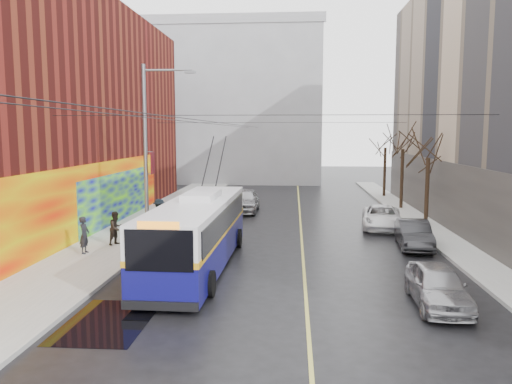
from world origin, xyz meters
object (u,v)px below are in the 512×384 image
parked_car_b (414,234)px  parked_car_c (382,217)px  tree_far (386,139)px  streetlight_pole (149,150)px  trolleybus (198,232)px  pedestrian_c (159,215)px  following_car (244,200)px  parked_car_a (438,286)px  pedestrian_b (116,228)px  pedestrian_a (84,235)px  tree_mid (403,138)px  tree_near (429,145)px

parked_car_b → parked_car_c: (-0.69, 5.03, -0.01)m
tree_far → parked_car_c: bearing=-100.5°
streetlight_pole → trolleybus: streetlight_pole is taller
pedestrian_c → following_car: bearing=-80.7°
tree_far → parked_car_b: tree_far is taller
parked_car_c → following_car: bearing=155.0°
parked_car_a → parked_car_b: 8.51m
tree_far → pedestrian_b: tree_far is taller
trolleybus → pedestrian_a: (-5.57, 1.43, -0.52)m
trolleybus → parked_car_b: bearing=24.4°
parked_car_c → pedestrian_a: (-14.87, -7.90, 0.33)m
tree_mid → pedestrian_c: bearing=-147.2°
tree_far → following_car: (-11.48, -8.89, -4.31)m
tree_far → pedestrian_b: (-16.73, -20.51, -4.16)m
tree_far → pedestrian_c: bearing=-132.4°
parked_car_b → parked_car_c: 5.07m
trolleybus → parked_car_a: bearing=-24.1°
tree_mid → trolleybus: (-11.99, -16.80, -3.72)m
tree_mid → parked_car_a: 21.65m
trolleybus → parked_car_a: (8.79, -4.13, -0.84)m
parked_car_c → pedestrian_b: (-14.04, -6.05, 0.30)m
streetlight_pole → tree_near: bearing=21.6°
trolleybus → pedestrian_a: trolleybus is taller
pedestrian_a → following_car: bearing=-25.5°
tree_near → parked_car_a: bearing=-102.9°
parked_car_c → tree_far: bearing=86.8°
tree_mid → parked_car_a: (-3.20, -20.92, -4.56)m
streetlight_pole → pedestrian_c: streetlight_pole is taller
tree_mid → parked_car_b: size_ratio=1.60×
tree_far → parked_car_c: tree_far is taller
pedestrian_b → tree_near: bearing=-42.4°
tree_mid → pedestrian_c: tree_mid is taller
following_car → pedestrian_a: 14.78m
tree_near → tree_mid: (0.00, 7.00, 0.28)m
parked_car_b → parked_car_c: bearing=102.4°
tree_mid → pedestrian_a: 23.72m
pedestrian_b → trolleybus: bearing=-98.3°
tree_mid → pedestrian_c: 18.92m
parked_car_b → pedestrian_c: (-13.50, 2.49, 0.38)m
parked_car_c → following_car: (-8.79, 5.58, 0.15)m
tree_near → trolleybus: tree_near is taller
trolleybus → following_car: bearing=89.1°
tree_far → parked_car_b: (-2.00, -19.49, -4.46)m
trolleybus → pedestrian_b: bearing=146.4°
parked_car_c → pedestrian_c: pedestrian_c is taller
pedestrian_c → parked_car_b: bearing=-154.8°
pedestrian_b → parked_car_c: bearing=-40.3°
tree_far → trolleybus: 26.89m
parked_car_b → streetlight_pole: bearing=-173.2°
trolleybus → pedestrian_a: 5.78m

